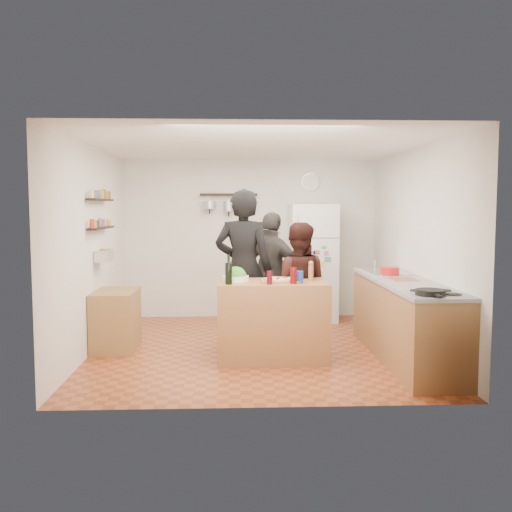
{
  "coord_description": "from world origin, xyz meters",
  "views": [
    {
      "loc": [
        -0.3,
        -6.98,
        1.77
      ],
      "look_at": [
        0.0,
        0.1,
        1.15
      ],
      "focal_mm": 40.0,
      "sensor_mm": 36.0,
      "label": 1
    }
  ],
  "objects_px": {
    "pepper_mill": "(311,273)",
    "person_back": "(272,275)",
    "fridge": "(313,263)",
    "side_table": "(116,320)",
    "skillet": "(431,292)",
    "wall_clock": "(311,182)",
    "person_left": "(243,269)",
    "red_bowl": "(390,271)",
    "prep_island": "(272,321)",
    "wine_bottle": "(229,274)",
    "salt_canister": "(300,277)",
    "counter_run": "(405,320)",
    "person_center": "(298,286)",
    "salad_bowl": "(236,278)"
  },
  "relations": [
    {
      "from": "person_left",
      "to": "person_back",
      "type": "height_order",
      "value": "person_left"
    },
    {
      "from": "person_back",
      "to": "skillet",
      "type": "bearing_deg",
      "value": 158.65
    },
    {
      "from": "person_back",
      "to": "fridge",
      "type": "xyz_separation_m",
      "value": [
        0.71,
        1.13,
        0.05
      ]
    },
    {
      "from": "person_left",
      "to": "side_table",
      "type": "bearing_deg",
      "value": 13.57
    },
    {
      "from": "person_left",
      "to": "person_back",
      "type": "xyz_separation_m",
      "value": [
        0.4,
        0.52,
        -0.14
      ]
    },
    {
      "from": "skillet",
      "to": "wall_clock",
      "type": "bearing_deg",
      "value": 99.88
    },
    {
      "from": "pepper_mill",
      "to": "wall_clock",
      "type": "height_order",
      "value": "wall_clock"
    },
    {
      "from": "red_bowl",
      "to": "fridge",
      "type": "xyz_separation_m",
      "value": [
        -0.7,
        1.81,
        -0.07
      ]
    },
    {
      "from": "side_table",
      "to": "fridge",
      "type": "bearing_deg",
      "value": 32.33
    },
    {
      "from": "counter_run",
      "to": "pepper_mill",
      "type": "bearing_deg",
      "value": 175.34
    },
    {
      "from": "wine_bottle",
      "to": "side_table",
      "type": "bearing_deg",
      "value": 150.95
    },
    {
      "from": "salt_canister",
      "to": "side_table",
      "type": "bearing_deg",
      "value": 162.86
    },
    {
      "from": "salad_bowl",
      "to": "wine_bottle",
      "type": "bearing_deg",
      "value": -106.5
    },
    {
      "from": "pepper_mill",
      "to": "skillet",
      "type": "height_order",
      "value": "pepper_mill"
    },
    {
      "from": "prep_island",
      "to": "red_bowl",
      "type": "relative_size",
      "value": 5.37
    },
    {
      "from": "wine_bottle",
      "to": "salt_canister",
      "type": "relative_size",
      "value": 1.78
    },
    {
      "from": "skillet",
      "to": "wall_clock",
      "type": "relative_size",
      "value": 0.96
    },
    {
      "from": "person_left",
      "to": "fridge",
      "type": "height_order",
      "value": "person_left"
    },
    {
      "from": "skillet",
      "to": "side_table",
      "type": "height_order",
      "value": "skillet"
    },
    {
      "from": "wine_bottle",
      "to": "person_center",
      "type": "relative_size",
      "value": 0.15
    },
    {
      "from": "fridge",
      "to": "side_table",
      "type": "xyz_separation_m",
      "value": [
        -2.69,
        -1.7,
        -0.54
      ]
    },
    {
      "from": "prep_island",
      "to": "counter_run",
      "type": "xyz_separation_m",
      "value": [
        1.54,
        -0.04,
        -0.01
      ]
    },
    {
      "from": "prep_island",
      "to": "salad_bowl",
      "type": "relative_size",
      "value": 4.14
    },
    {
      "from": "pepper_mill",
      "to": "person_back",
      "type": "distance_m",
      "value": 1.15
    },
    {
      "from": "person_center",
      "to": "side_table",
      "type": "xyz_separation_m",
      "value": [
        -2.25,
        0.1,
        -0.42
      ]
    },
    {
      "from": "person_back",
      "to": "wine_bottle",
      "type": "bearing_deg",
      "value": 104.55
    },
    {
      "from": "skillet",
      "to": "person_center",
      "type": "bearing_deg",
      "value": 124.35
    },
    {
      "from": "red_bowl",
      "to": "prep_island",
      "type": "bearing_deg",
      "value": -162.94
    },
    {
      "from": "wall_clock",
      "to": "counter_run",
      "type": "bearing_deg",
      "value": -74.08
    },
    {
      "from": "prep_island",
      "to": "person_left",
      "type": "distance_m",
      "value": 0.87
    },
    {
      "from": "wine_bottle",
      "to": "person_center",
      "type": "bearing_deg",
      "value": 38.71
    },
    {
      "from": "salt_canister",
      "to": "fridge",
      "type": "relative_size",
      "value": 0.07
    },
    {
      "from": "person_left",
      "to": "counter_run",
      "type": "relative_size",
      "value": 0.75
    },
    {
      "from": "counter_run",
      "to": "prep_island",
      "type": "bearing_deg",
      "value": 178.56
    },
    {
      "from": "person_back",
      "to": "skillet",
      "type": "height_order",
      "value": "person_back"
    },
    {
      "from": "wine_bottle",
      "to": "salt_canister",
      "type": "bearing_deg",
      "value": 7.13
    },
    {
      "from": "person_left",
      "to": "side_table",
      "type": "relative_size",
      "value": 2.48
    },
    {
      "from": "wine_bottle",
      "to": "pepper_mill",
      "type": "xyz_separation_m",
      "value": [
        0.95,
        0.27,
        -0.03
      ]
    },
    {
      "from": "pepper_mill",
      "to": "person_back",
      "type": "height_order",
      "value": "person_back"
    },
    {
      "from": "prep_island",
      "to": "red_bowl",
      "type": "distance_m",
      "value": 1.64
    },
    {
      "from": "person_left",
      "to": "counter_run",
      "type": "bearing_deg",
      "value": 172.93
    },
    {
      "from": "salad_bowl",
      "to": "pepper_mill",
      "type": "relative_size",
      "value": 1.65
    },
    {
      "from": "pepper_mill",
      "to": "wall_clock",
      "type": "distance_m",
      "value": 2.81
    },
    {
      "from": "salad_bowl",
      "to": "counter_run",
      "type": "xyz_separation_m",
      "value": [
        1.96,
        -0.09,
        -0.49
      ]
    },
    {
      "from": "salt_canister",
      "to": "person_left",
      "type": "distance_m",
      "value": 0.95
    },
    {
      "from": "fridge",
      "to": "side_table",
      "type": "distance_m",
      "value": 3.23
    },
    {
      "from": "skillet",
      "to": "side_table",
      "type": "xyz_separation_m",
      "value": [
        -3.34,
        1.7,
        -0.58
      ]
    },
    {
      "from": "pepper_mill",
      "to": "red_bowl",
      "type": "xyz_separation_m",
      "value": [
        1.04,
        0.41,
        -0.03
      ]
    },
    {
      "from": "skillet",
      "to": "red_bowl",
      "type": "xyz_separation_m",
      "value": [
        0.05,
        1.6,
        0.02
      ]
    },
    {
      "from": "salt_canister",
      "to": "red_bowl",
      "type": "xyz_separation_m",
      "value": [
        1.19,
        0.58,
        -0.01
      ]
    }
  ]
}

